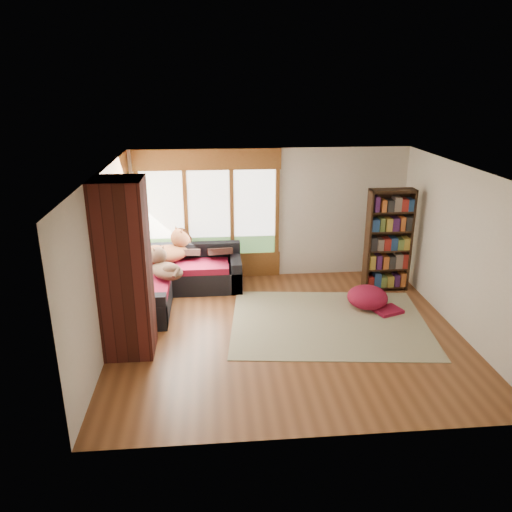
{
  "coord_description": "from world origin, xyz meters",
  "views": [
    {
      "loc": [
        -1.14,
        -7.07,
        3.86
      ],
      "look_at": [
        -0.4,
        1.02,
        0.95
      ],
      "focal_mm": 35.0,
      "sensor_mm": 36.0,
      "label": 1
    }
  ],
  "objects_px": {
    "bookshelf": "(388,241)",
    "dog_brindle": "(165,266)",
    "area_rug": "(329,322)",
    "dog_tan": "(169,248)",
    "sectional_sofa": "(171,279)",
    "pouf": "(367,297)",
    "brick_chimney": "(125,270)"
  },
  "relations": [
    {
      "from": "sectional_sofa",
      "to": "bookshelf",
      "type": "distance_m",
      "value": 4.15
    },
    {
      "from": "bookshelf",
      "to": "pouf",
      "type": "distance_m",
      "value": 1.24
    },
    {
      "from": "bookshelf",
      "to": "dog_brindle",
      "type": "relative_size",
      "value": 2.23
    },
    {
      "from": "brick_chimney",
      "to": "sectional_sofa",
      "type": "distance_m",
      "value": 2.32
    },
    {
      "from": "area_rug",
      "to": "dog_brindle",
      "type": "xyz_separation_m",
      "value": [
        -2.75,
        0.97,
        0.74
      ]
    },
    {
      "from": "sectional_sofa",
      "to": "bookshelf",
      "type": "height_order",
      "value": "bookshelf"
    },
    {
      "from": "brick_chimney",
      "to": "sectional_sofa",
      "type": "xyz_separation_m",
      "value": [
        0.45,
        2.05,
        -1.0
      ]
    },
    {
      "from": "dog_tan",
      "to": "pouf",
      "type": "bearing_deg",
      "value": -51.27
    },
    {
      "from": "brick_chimney",
      "to": "bookshelf",
      "type": "height_order",
      "value": "brick_chimney"
    },
    {
      "from": "sectional_sofa",
      "to": "area_rug",
      "type": "bearing_deg",
      "value": -32.09
    },
    {
      "from": "area_rug",
      "to": "dog_brindle",
      "type": "height_order",
      "value": "dog_brindle"
    },
    {
      "from": "sectional_sofa",
      "to": "dog_tan",
      "type": "distance_m",
      "value": 0.59
    },
    {
      "from": "brick_chimney",
      "to": "sectional_sofa",
      "type": "bearing_deg",
      "value": 77.71
    },
    {
      "from": "pouf",
      "to": "dog_tan",
      "type": "xyz_separation_m",
      "value": [
        -3.54,
        1.22,
        0.6
      ]
    },
    {
      "from": "sectional_sofa",
      "to": "area_rug",
      "type": "relative_size",
      "value": 0.68
    },
    {
      "from": "brick_chimney",
      "to": "dog_tan",
      "type": "distance_m",
      "value": 2.45
    },
    {
      "from": "sectional_sofa",
      "to": "dog_tan",
      "type": "relative_size",
      "value": 1.99
    },
    {
      "from": "dog_tan",
      "to": "sectional_sofa",
      "type": "bearing_deg",
      "value": -117.87
    },
    {
      "from": "brick_chimney",
      "to": "dog_tan",
      "type": "height_order",
      "value": "brick_chimney"
    },
    {
      "from": "area_rug",
      "to": "dog_brindle",
      "type": "distance_m",
      "value": 3.01
    },
    {
      "from": "dog_tan",
      "to": "dog_brindle",
      "type": "distance_m",
      "value": 0.79
    },
    {
      "from": "area_rug",
      "to": "sectional_sofa",
      "type": "bearing_deg",
      "value": 151.99
    },
    {
      "from": "dog_tan",
      "to": "brick_chimney",
      "type": "bearing_deg",
      "value": -132.4
    },
    {
      "from": "sectional_sofa",
      "to": "dog_tan",
      "type": "bearing_deg",
      "value": 90.29
    },
    {
      "from": "pouf",
      "to": "dog_tan",
      "type": "height_order",
      "value": "dog_tan"
    },
    {
      "from": "bookshelf",
      "to": "dog_tan",
      "type": "bearing_deg",
      "value": 173.83
    },
    {
      "from": "brick_chimney",
      "to": "bookshelf",
      "type": "relative_size",
      "value": 1.33
    },
    {
      "from": "area_rug",
      "to": "dog_tan",
      "type": "bearing_deg",
      "value": 147.33
    },
    {
      "from": "brick_chimney",
      "to": "dog_tan",
      "type": "xyz_separation_m",
      "value": [
        0.42,
        2.36,
        -0.49
      ]
    },
    {
      "from": "pouf",
      "to": "dog_tan",
      "type": "relative_size",
      "value": 0.65
    },
    {
      "from": "brick_chimney",
      "to": "dog_brindle",
      "type": "height_order",
      "value": "brick_chimney"
    },
    {
      "from": "bookshelf",
      "to": "dog_brindle",
      "type": "height_order",
      "value": "bookshelf"
    }
  ]
}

